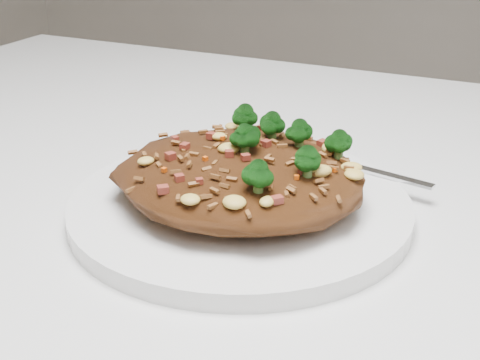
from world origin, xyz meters
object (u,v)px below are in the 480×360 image
Objects in this scene: dining_table at (292,287)px; plate at (240,206)px; fried_rice at (242,166)px; fork at (350,165)px.

plate is at bearing -115.48° from dining_table.
plate is 1.37× the size of fried_rice.
dining_table is 0.12m from fork.
fried_rice reaches higher than dining_table.
fork is at bearing 57.37° from plate.
fork is (0.06, 0.09, 0.01)m from plate.
dining_table is at bearing -119.21° from fork.
plate is at bearing -111.02° from fork.
plate reaches higher than dining_table.
plate is (-0.03, -0.05, 0.10)m from dining_table.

